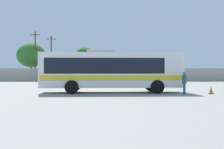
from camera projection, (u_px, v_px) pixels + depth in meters
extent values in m
plane|color=gray|center=(112.00, 86.00, 32.36)|extent=(300.00, 300.00, 0.00)
cube|color=#9E998C|center=(111.00, 75.00, 47.82)|extent=(80.00, 0.30, 2.26)
cube|color=white|center=(111.00, 70.00, 21.96)|extent=(11.15, 3.00, 2.71)
cube|color=black|center=(104.00, 66.00, 21.93)|extent=(9.16, 2.95, 1.19)
cube|color=yellow|center=(111.00, 78.00, 21.97)|extent=(10.93, 3.02, 0.38)
cube|color=#19212D|center=(180.00, 64.00, 22.25)|extent=(0.13, 2.29, 1.41)
cube|color=yellow|center=(180.00, 83.00, 22.26)|extent=(0.16, 2.50, 0.65)
cube|color=#B2B2B2|center=(101.00, 52.00, 21.91)|extent=(2.26, 1.49, 0.24)
cylinder|color=black|center=(151.00, 85.00, 23.38)|extent=(1.05, 0.34, 1.04)
cylinder|color=black|center=(157.00, 87.00, 20.93)|extent=(1.05, 0.34, 1.04)
cylinder|color=black|center=(74.00, 85.00, 23.04)|extent=(1.05, 0.34, 1.04)
cylinder|color=black|center=(72.00, 87.00, 20.60)|extent=(1.05, 0.34, 1.04)
cylinder|color=#33476B|center=(185.00, 89.00, 20.39)|extent=(0.15, 0.15, 0.78)
cylinder|color=#33476B|center=(184.00, 89.00, 20.26)|extent=(0.15, 0.15, 0.78)
cylinder|color=#33476B|center=(184.00, 80.00, 20.32)|extent=(0.44, 0.44, 0.62)
sphere|color=brown|center=(184.00, 74.00, 20.32)|extent=(0.21, 0.21, 0.21)
cylinder|color=navy|center=(184.00, 73.00, 20.31)|extent=(0.22, 0.22, 0.06)
cube|color=red|center=(54.00, 78.00, 44.06)|extent=(4.45, 2.06, 0.66)
cube|color=black|center=(53.00, 74.00, 44.04)|extent=(2.49, 1.80, 0.54)
cylinder|color=black|center=(63.00, 80.00, 45.04)|extent=(0.65, 0.26, 0.64)
cylinder|color=black|center=(62.00, 80.00, 43.28)|extent=(0.65, 0.26, 0.64)
cylinder|color=black|center=(47.00, 80.00, 44.85)|extent=(0.65, 0.26, 0.64)
cylinder|color=black|center=(45.00, 80.00, 43.09)|extent=(0.65, 0.26, 0.64)
cube|color=navy|center=(91.00, 78.00, 44.12)|extent=(4.61, 2.06, 0.65)
cube|color=black|center=(90.00, 74.00, 44.12)|extent=(2.58, 1.80, 0.53)
cylinder|color=black|center=(100.00, 80.00, 44.93)|extent=(0.65, 0.26, 0.64)
cylinder|color=black|center=(99.00, 80.00, 43.17)|extent=(0.65, 0.26, 0.64)
cylinder|color=black|center=(83.00, 80.00, 45.07)|extent=(0.65, 0.26, 0.64)
cylinder|color=black|center=(81.00, 80.00, 43.31)|extent=(0.65, 0.26, 0.64)
cube|color=navy|center=(125.00, 78.00, 44.07)|extent=(4.45, 1.82, 0.66)
cube|color=black|center=(127.00, 74.00, 44.07)|extent=(2.45, 1.67, 0.54)
cylinder|color=black|center=(117.00, 80.00, 43.17)|extent=(0.64, 0.22, 0.64)
cylinder|color=black|center=(117.00, 80.00, 44.93)|extent=(0.64, 0.22, 0.64)
cylinder|color=black|center=(135.00, 80.00, 43.21)|extent=(0.64, 0.22, 0.64)
cylinder|color=black|center=(133.00, 80.00, 44.98)|extent=(0.64, 0.22, 0.64)
cylinder|color=#4C3823|center=(35.00, 56.00, 50.90)|extent=(0.24, 0.24, 9.12)
cube|color=#473321|center=(35.00, 35.00, 50.86)|extent=(1.79, 0.45, 0.12)
cylinder|color=#4C3823|center=(51.00, 58.00, 51.25)|extent=(0.24, 0.24, 8.37)
cube|color=#473321|center=(51.00, 39.00, 51.21)|extent=(1.77, 0.57, 0.12)
cylinder|color=brown|center=(31.00, 73.00, 52.92)|extent=(0.32, 0.32, 2.95)
ellipsoid|color=#2D6628|center=(31.00, 55.00, 52.89)|extent=(5.43, 5.43, 4.62)
cylinder|color=brown|center=(84.00, 71.00, 52.31)|extent=(0.32, 0.32, 3.64)
ellipsoid|color=#2D6628|center=(84.00, 55.00, 52.28)|extent=(3.48, 3.48, 2.95)
cube|color=black|center=(211.00, 94.00, 20.58)|extent=(0.36, 0.36, 0.04)
cone|color=orange|center=(211.00, 89.00, 20.58)|extent=(0.28, 0.28, 0.60)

